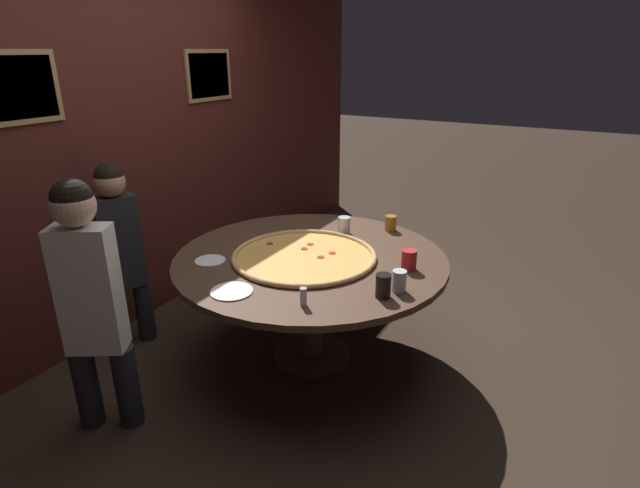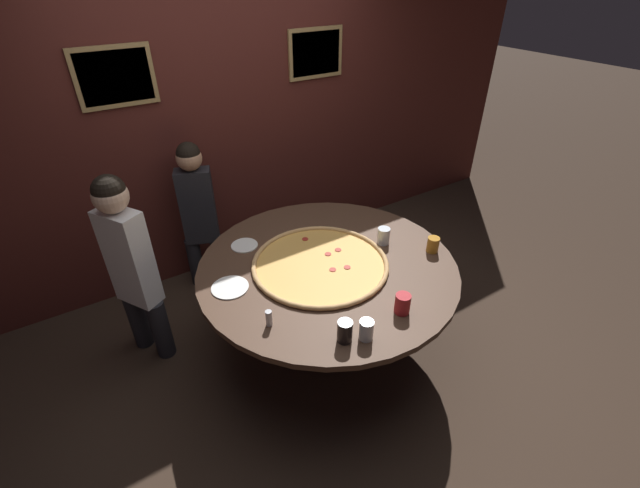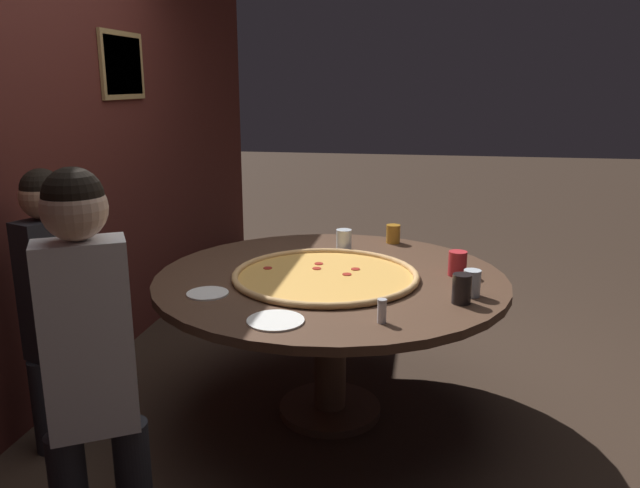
{
  "view_description": "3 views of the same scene",
  "coord_description": "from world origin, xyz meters",
  "px_view_note": "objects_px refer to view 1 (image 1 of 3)",
  "views": [
    {
      "loc": [
        -2.49,
        -1.46,
        1.95
      ],
      "look_at": [
        -0.03,
        -0.09,
        0.85
      ],
      "focal_mm": 28.0,
      "sensor_mm": 36.0,
      "label": 1
    },
    {
      "loc": [
        -1.26,
        -1.88,
        2.42
      ],
      "look_at": [
        -0.07,
        -0.01,
        0.93
      ],
      "focal_mm": 24.0,
      "sensor_mm": 36.0,
      "label": 2
    },
    {
      "loc": [
        -2.86,
        -0.45,
        1.65
      ],
      "look_at": [
        -0.01,
        0.05,
        0.9
      ],
      "focal_mm": 35.0,
      "sensor_mm": 36.0,
      "label": 3
    }
  ],
  "objects_px": {
    "diner_side_left": "(120,247)",
    "condiment_shaker": "(303,297)",
    "drink_cup_far_left": "(409,260)",
    "white_plate_beside_cup": "(210,261)",
    "diner_side_right": "(90,295)",
    "drink_cup_near_left": "(383,286)",
    "dining_table": "(311,273)",
    "giant_pizza": "(304,256)",
    "drink_cup_beside_pizza": "(399,281)",
    "white_plate_near_front": "(232,291)",
    "drink_cup_centre_back": "(344,225)",
    "drink_cup_near_right": "(391,223)"
  },
  "relations": [
    {
      "from": "condiment_shaker",
      "to": "diner_side_left",
      "type": "relative_size",
      "value": 0.07
    },
    {
      "from": "drink_cup_near_left",
      "to": "condiment_shaker",
      "type": "height_order",
      "value": "drink_cup_near_left"
    },
    {
      "from": "drink_cup_beside_pizza",
      "to": "drink_cup_near_right",
      "type": "xyz_separation_m",
      "value": [
        0.88,
        0.4,
        -0.01
      ]
    },
    {
      "from": "drink_cup_near_right",
      "to": "diner_side_right",
      "type": "relative_size",
      "value": 0.08
    },
    {
      "from": "diner_side_right",
      "to": "drink_cup_beside_pizza",
      "type": "bearing_deg",
      "value": -175.88
    },
    {
      "from": "drink_cup_far_left",
      "to": "drink_cup_centre_back",
      "type": "distance_m",
      "value": 0.71
    },
    {
      "from": "drink_cup_near_right",
      "to": "diner_side_left",
      "type": "distance_m",
      "value": 1.85
    },
    {
      "from": "diner_side_right",
      "to": "diner_side_left",
      "type": "distance_m",
      "value": 0.83
    },
    {
      "from": "dining_table",
      "to": "drink_cup_near_left",
      "type": "xyz_separation_m",
      "value": [
        -0.29,
        -0.61,
        0.18
      ]
    },
    {
      "from": "diner_side_right",
      "to": "drink_cup_near_left",
      "type": "bearing_deg",
      "value": -178.08
    },
    {
      "from": "drink_cup_near_left",
      "to": "white_plate_beside_cup",
      "type": "distance_m",
      "value": 1.11
    },
    {
      "from": "giant_pizza",
      "to": "diner_side_left",
      "type": "distance_m",
      "value": 1.24
    },
    {
      "from": "dining_table",
      "to": "white_plate_beside_cup",
      "type": "relative_size",
      "value": 9.19
    },
    {
      "from": "drink_cup_far_left",
      "to": "diner_side_left",
      "type": "xyz_separation_m",
      "value": [
        -0.57,
        1.79,
        -0.06
      ]
    },
    {
      "from": "drink_cup_far_left",
      "to": "condiment_shaker",
      "type": "xyz_separation_m",
      "value": [
        -0.68,
        0.31,
        -0.01
      ]
    },
    {
      "from": "giant_pizza",
      "to": "drink_cup_near_right",
      "type": "bearing_deg",
      "value": -20.68
    },
    {
      "from": "dining_table",
      "to": "giant_pizza",
      "type": "xyz_separation_m",
      "value": [
        -0.05,
        0.02,
        0.13
      ]
    },
    {
      "from": "giant_pizza",
      "to": "drink_cup_centre_back",
      "type": "distance_m",
      "value": 0.52
    },
    {
      "from": "giant_pizza",
      "to": "drink_cup_near_left",
      "type": "height_order",
      "value": "drink_cup_near_left"
    },
    {
      "from": "drink_cup_centre_back",
      "to": "condiment_shaker",
      "type": "height_order",
      "value": "drink_cup_centre_back"
    },
    {
      "from": "drink_cup_near_left",
      "to": "condiment_shaker",
      "type": "distance_m",
      "value": 0.42
    },
    {
      "from": "drink_cup_centre_back",
      "to": "white_plate_beside_cup",
      "type": "xyz_separation_m",
      "value": [
        -0.84,
        0.49,
        -0.06
      ]
    },
    {
      "from": "giant_pizza",
      "to": "drink_cup_far_left",
      "type": "relative_size",
      "value": 7.48
    },
    {
      "from": "diner_side_left",
      "to": "condiment_shaker",
      "type": "bearing_deg",
      "value": 107.31
    },
    {
      "from": "drink_cup_centre_back",
      "to": "drink_cup_near_right",
      "type": "relative_size",
      "value": 1.11
    },
    {
      "from": "white_plate_beside_cup",
      "to": "drink_cup_far_left",
      "type": "bearing_deg",
      "value": -66.47
    },
    {
      "from": "white_plate_near_front",
      "to": "condiment_shaker",
      "type": "relative_size",
      "value": 2.35
    },
    {
      "from": "drink_cup_beside_pizza",
      "to": "drink_cup_far_left",
      "type": "height_order",
      "value": "drink_cup_far_left"
    },
    {
      "from": "drink_cup_far_left",
      "to": "white_plate_beside_cup",
      "type": "height_order",
      "value": "drink_cup_far_left"
    },
    {
      "from": "white_plate_beside_cup",
      "to": "diner_side_left",
      "type": "bearing_deg",
      "value": 97.81
    },
    {
      "from": "drink_cup_beside_pizza",
      "to": "diner_side_right",
      "type": "xyz_separation_m",
      "value": [
        -0.91,
        1.31,
        -0.01
      ]
    },
    {
      "from": "giant_pizza",
      "to": "white_plate_beside_cup",
      "type": "relative_size",
      "value": 4.84
    },
    {
      "from": "diner_side_left",
      "to": "drink_cup_centre_back",
      "type": "bearing_deg",
      "value": 149.93
    },
    {
      "from": "diner_side_right",
      "to": "white_plate_beside_cup",
      "type": "bearing_deg",
      "value": -132.72
    },
    {
      "from": "drink_cup_near_right",
      "to": "diner_side_right",
      "type": "bearing_deg",
      "value": 153.02
    },
    {
      "from": "giant_pizza",
      "to": "white_plate_near_front",
      "type": "xyz_separation_m",
      "value": [
        -0.59,
        0.1,
        -0.01
      ]
    },
    {
      "from": "drink_cup_far_left",
      "to": "drink_cup_centre_back",
      "type": "height_order",
      "value": "same"
    },
    {
      "from": "drink_cup_centre_back",
      "to": "diner_side_right",
      "type": "distance_m",
      "value": 1.69
    },
    {
      "from": "drink_cup_centre_back",
      "to": "white_plate_beside_cup",
      "type": "height_order",
      "value": "drink_cup_centre_back"
    },
    {
      "from": "dining_table",
      "to": "drink_cup_near_right",
      "type": "bearing_deg",
      "value": -20.7
    },
    {
      "from": "giant_pizza",
      "to": "white_plate_beside_cup",
      "type": "xyz_separation_m",
      "value": [
        -0.33,
        0.48,
        -0.01
      ]
    },
    {
      "from": "drink_cup_near_left",
      "to": "drink_cup_near_right",
      "type": "relative_size",
      "value": 1.19
    },
    {
      "from": "giant_pizza",
      "to": "white_plate_beside_cup",
      "type": "height_order",
      "value": "giant_pizza"
    },
    {
      "from": "drink_cup_beside_pizza",
      "to": "white_plate_near_front",
      "type": "height_order",
      "value": "drink_cup_beside_pizza"
    },
    {
      "from": "drink_cup_beside_pizza",
      "to": "drink_cup_near_left",
      "type": "relative_size",
      "value": 0.92
    },
    {
      "from": "drink_cup_near_right",
      "to": "giant_pizza",
      "type": "bearing_deg",
      "value": 159.32
    },
    {
      "from": "dining_table",
      "to": "drink_cup_centre_back",
      "type": "relative_size",
      "value": 14.31
    },
    {
      "from": "white_plate_near_front",
      "to": "diner_side_left",
      "type": "distance_m",
      "value": 1.08
    },
    {
      "from": "drink_cup_far_left",
      "to": "white_plate_near_front",
      "type": "height_order",
      "value": "drink_cup_far_left"
    },
    {
      "from": "giant_pizza",
      "to": "drink_cup_centre_back",
      "type": "height_order",
      "value": "drink_cup_centre_back"
    }
  ]
}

